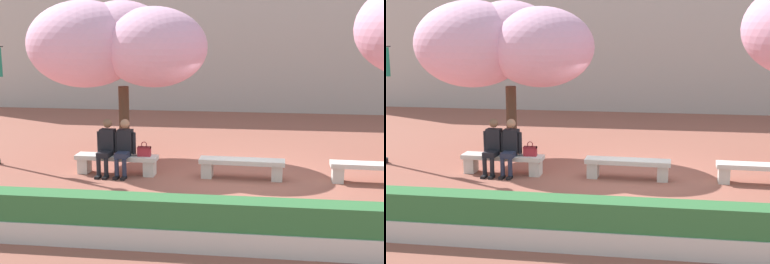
# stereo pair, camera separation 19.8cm
# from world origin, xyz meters

# --- Properties ---
(ground_plane) EXTENTS (100.00, 100.00, 0.00)m
(ground_plane) POSITION_xyz_m (0.00, 0.00, 0.00)
(ground_plane) COLOR #8E5142
(building_facade) EXTENTS (28.00, 4.00, 7.96)m
(building_facade) POSITION_xyz_m (0.00, 11.42, 3.98)
(building_facade) COLOR #B7B2A8
(building_facade) RESTS_ON ground
(stone_bench_west_end) EXTENTS (1.92, 0.48, 0.45)m
(stone_bench_west_end) POSITION_xyz_m (-2.89, 0.00, 0.31)
(stone_bench_west_end) COLOR beige
(stone_bench_west_end) RESTS_ON ground
(stone_bench_near_west) EXTENTS (1.92, 0.48, 0.45)m
(stone_bench_near_west) POSITION_xyz_m (0.00, 0.00, 0.31)
(stone_bench_near_west) COLOR beige
(stone_bench_near_west) RESTS_ON ground
(stone_bench_center) EXTENTS (1.92, 0.48, 0.45)m
(stone_bench_center) POSITION_xyz_m (2.89, 0.00, 0.31)
(stone_bench_center) COLOR beige
(stone_bench_center) RESTS_ON ground
(person_seated_left) EXTENTS (0.51, 0.70, 1.29)m
(person_seated_left) POSITION_xyz_m (-3.10, -0.05, 0.70)
(person_seated_left) COLOR black
(person_seated_left) RESTS_ON ground
(person_seated_right) EXTENTS (0.51, 0.70, 1.29)m
(person_seated_right) POSITION_xyz_m (-2.69, -0.05, 0.70)
(person_seated_right) COLOR black
(person_seated_right) RESTS_ON ground
(handbag) EXTENTS (0.30, 0.15, 0.34)m
(handbag) POSITION_xyz_m (-2.23, -0.01, 0.58)
(handbag) COLOR #A3232D
(handbag) RESTS_ON stone_bench_west_end
(cherry_tree_main) EXTENTS (4.54, 2.83, 4.02)m
(cherry_tree_main) POSITION_xyz_m (-3.23, 1.56, 2.94)
(cherry_tree_main) COLOR #473323
(cherry_tree_main) RESTS_ON ground
(planter_hedge_foreground) EXTENTS (10.78, 0.50, 0.80)m
(planter_hedge_foreground) POSITION_xyz_m (0.00, -3.93, 0.39)
(planter_hedge_foreground) COLOR beige
(planter_hedge_foreground) RESTS_ON ground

